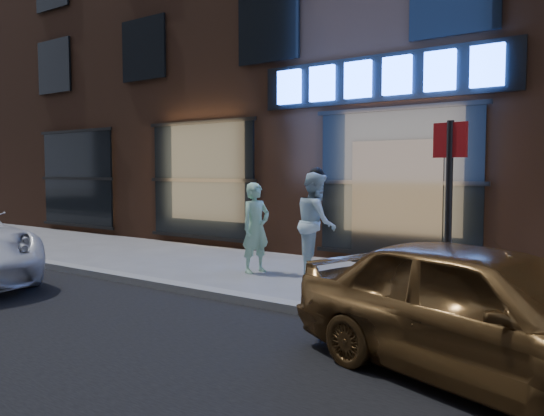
{
  "coord_description": "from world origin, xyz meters",
  "views": [
    {
      "loc": [
        3.83,
        -5.68,
        1.82
      ],
      "look_at": [
        -1.26,
        1.6,
        1.2
      ],
      "focal_mm": 35.0,
      "sensor_mm": 36.0,
      "label": 1
    }
  ],
  "objects_px": {
    "man_bowtie": "(256,228)",
    "man_cap": "(316,222)",
    "gold_sedan": "(487,313)",
    "sign_post": "(449,207)"
  },
  "relations": [
    {
      "from": "man_bowtie",
      "to": "sign_post",
      "type": "xyz_separation_m",
      "value": [
        3.93,
        -1.77,
        0.62
      ]
    },
    {
      "from": "man_bowtie",
      "to": "gold_sedan",
      "type": "distance_m",
      "value": 5.45
    },
    {
      "from": "gold_sedan",
      "to": "sign_post",
      "type": "bearing_deg",
      "value": 48.48
    },
    {
      "from": "gold_sedan",
      "to": "man_bowtie",
      "type": "bearing_deg",
      "value": 75.53
    },
    {
      "from": "man_cap",
      "to": "sign_post",
      "type": "bearing_deg",
      "value": -160.81
    },
    {
      "from": "gold_sedan",
      "to": "sign_post",
      "type": "xyz_separation_m",
      "value": [
        -0.68,
        1.14,
        0.81
      ]
    },
    {
      "from": "sign_post",
      "to": "gold_sedan",
      "type": "bearing_deg",
      "value": -51.17
    },
    {
      "from": "man_bowtie",
      "to": "gold_sedan",
      "type": "relative_size",
      "value": 0.44
    },
    {
      "from": "man_bowtie",
      "to": "sign_post",
      "type": "distance_m",
      "value": 4.35
    },
    {
      "from": "man_bowtie",
      "to": "man_cap",
      "type": "relative_size",
      "value": 0.89
    }
  ]
}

